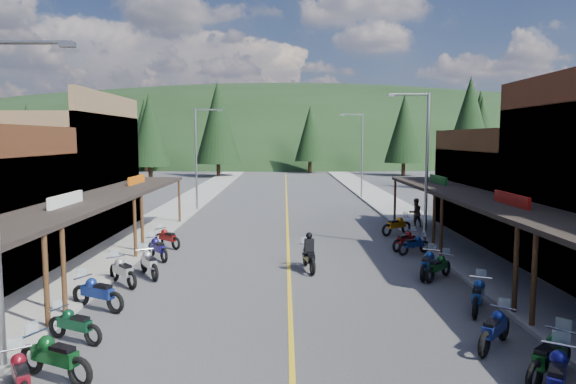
{
  "coord_description": "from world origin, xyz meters",
  "views": [
    {
      "loc": [
        -0.18,
        -18.15,
        5.7
      ],
      "look_at": [
        -0.01,
        7.54,
        3.0
      ],
      "focal_mm": 32.0,
      "sensor_mm": 36.0,
      "label": 1
    }
  ],
  "objects_px": {
    "pine_7": "(110,130)",
    "bike_west_11": "(167,237)",
    "pine_3": "(310,133)",
    "pine_5": "(480,125)",
    "pine_11": "(470,124)",
    "bike_east_4": "(557,375)",
    "bike_east_12": "(397,224)",
    "bike_west_4": "(20,373)",
    "streetlight_3": "(361,151)",
    "bike_east_7": "(478,293)",
    "shop_west_3": "(48,176)",
    "bike_east_9": "(428,262)",
    "pine_10": "(149,130)",
    "bike_east_8": "(438,266)",
    "streetlight_0": "(0,191)",
    "streetlight_2": "(424,163)",
    "pine_6": "(573,133)",
    "pine_4": "(404,128)",
    "pine_9": "(481,133)",
    "bike_west_5": "(55,355)",
    "bike_west_7": "(97,291)",
    "bike_east_5": "(550,355)",
    "bike_east_6": "(495,327)",
    "bike_west_9": "(149,262)",
    "pine_0": "(28,133)",
    "rider_on_bike": "(309,255)",
    "pine_2": "(218,123)",
    "bike_west_8": "(123,270)",
    "bike_west_6": "(74,323)",
    "shop_east_3": "(525,193)",
    "bike_west_10": "(157,247)",
    "pedestrian_east_b": "(415,213)",
    "bike_east_11": "(405,239)",
    "pine_8": "(91,136)",
    "pine_1": "(145,129)"
  },
  "relations": [
    {
      "from": "pine_7",
      "to": "bike_west_11",
      "type": "height_order",
      "value": "pine_7"
    },
    {
      "from": "pine_3",
      "to": "pine_5",
      "type": "distance_m",
      "value": 30.63
    },
    {
      "from": "pine_5",
      "to": "pine_11",
      "type": "relative_size",
      "value": 1.13
    },
    {
      "from": "bike_east_4",
      "to": "bike_east_12",
      "type": "relative_size",
      "value": 1.04
    },
    {
      "from": "pine_7",
      "to": "bike_west_4",
      "type": "xyz_separation_m",
      "value": [
        26.01,
        -83.33,
        -6.68
      ]
    },
    {
      "from": "streetlight_3",
      "to": "bike_east_7",
      "type": "distance_m",
      "value": 32.01
    },
    {
      "from": "shop_west_3",
      "to": "bike_east_9",
      "type": "distance_m",
      "value": 21.61
    },
    {
      "from": "pine_10",
      "to": "bike_east_8",
      "type": "relative_size",
      "value": 5.79
    },
    {
      "from": "streetlight_0",
      "to": "pine_5",
      "type": "height_order",
      "value": "pine_5"
    },
    {
      "from": "streetlight_2",
      "to": "pine_6",
      "type": "height_order",
      "value": "pine_6"
    },
    {
      "from": "pine_4",
      "to": "pine_9",
      "type": "height_order",
      "value": "pine_4"
    },
    {
      "from": "bike_west_5",
      "to": "bike_east_4",
      "type": "bearing_deg",
      "value": -70.0
    },
    {
      "from": "bike_west_7",
      "to": "shop_west_3",
      "type": "bearing_deg",
      "value": 57.85
    },
    {
      "from": "bike_east_5",
      "to": "bike_east_6",
      "type": "height_order",
      "value": "bike_east_5"
    },
    {
      "from": "bike_west_9",
      "to": "bike_east_7",
      "type": "height_order",
      "value": "bike_west_9"
    },
    {
      "from": "pine_0",
      "to": "rider_on_bike",
      "type": "height_order",
      "value": "pine_0"
    },
    {
      "from": "pine_6",
      "to": "pine_0",
      "type": "bearing_deg",
      "value": -178.67
    },
    {
      "from": "pine_2",
      "to": "bike_west_8",
      "type": "distance_m",
      "value": 57.22
    },
    {
      "from": "bike_west_6",
      "to": "pine_3",
      "type": "bearing_deg",
      "value": 17.68
    },
    {
      "from": "shop_east_3",
      "to": "streetlight_3",
      "type": "distance_m",
      "value": 19.99
    },
    {
      "from": "streetlight_0",
      "to": "pine_2",
      "type": "xyz_separation_m",
      "value": [
        -3.05,
        64.0,
        3.53
      ]
    },
    {
      "from": "bike_west_8",
      "to": "rider_on_bike",
      "type": "relative_size",
      "value": 0.92
    },
    {
      "from": "pine_0",
      "to": "bike_west_10",
      "type": "xyz_separation_m",
      "value": [
        33.83,
        -56.42,
        -5.88
      ]
    },
    {
      "from": "shop_east_3",
      "to": "bike_east_5",
      "type": "height_order",
      "value": "shop_east_3"
    },
    {
      "from": "shop_east_3",
      "to": "rider_on_bike",
      "type": "xyz_separation_m",
      "value": [
        -12.89,
        -7.76,
        -1.84
      ]
    },
    {
      "from": "streetlight_3",
      "to": "pedestrian_east_b",
      "type": "xyz_separation_m",
      "value": [
        1.06,
        -16.43,
        -3.4
      ]
    },
    {
      "from": "bike_east_6",
      "to": "bike_east_7",
      "type": "xyz_separation_m",
      "value": [
        0.68,
        2.99,
        0.01
      ]
    },
    {
      "from": "pine_5",
      "to": "bike_west_4",
      "type": "relative_size",
      "value": 7.14
    },
    {
      "from": "bike_west_7",
      "to": "bike_east_11",
      "type": "xyz_separation_m",
      "value": [
        12.4,
        9.09,
        -0.07
      ]
    },
    {
      "from": "shop_east_3",
      "to": "pine_2",
      "type": "xyz_separation_m",
      "value": [
        -23.75,
        46.7,
        5.46
      ]
    },
    {
      "from": "bike_west_8",
      "to": "bike_east_11",
      "type": "height_order",
      "value": "bike_west_8"
    },
    {
      "from": "pine_8",
      "to": "pine_5",
      "type": "bearing_deg",
      "value": 29.74
    },
    {
      "from": "shop_east_3",
      "to": "bike_west_7",
      "type": "distance_m",
      "value": 23.97
    },
    {
      "from": "pine_0",
      "to": "pine_7",
      "type": "relative_size",
      "value": 0.88
    },
    {
      "from": "shop_east_3",
      "to": "shop_west_3",
      "type": "bearing_deg",
      "value": -180.0
    },
    {
      "from": "streetlight_0",
      "to": "pine_10",
      "type": "xyz_separation_m",
      "value": [
        -11.05,
        56.0,
        2.32
      ]
    },
    {
      "from": "pine_2",
      "to": "bike_east_6",
      "type": "bearing_deg",
      "value": -76.12
    },
    {
      "from": "bike_east_12",
      "to": "bike_west_8",
      "type": "bearing_deg",
      "value": -85.05
    },
    {
      "from": "pine_0",
      "to": "pine_3",
      "type": "height_order",
      "value": "same"
    },
    {
      "from": "bike_west_9",
      "to": "bike_east_11",
      "type": "height_order",
      "value": "bike_west_9"
    },
    {
      "from": "pine_0",
      "to": "bike_east_8",
      "type": "height_order",
      "value": "pine_0"
    },
    {
      "from": "pine_1",
      "to": "pine_4",
      "type": "height_order",
      "value": "same"
    },
    {
      "from": "pine_1",
      "to": "bike_east_4",
      "type": "height_order",
      "value": "pine_1"
    },
    {
      "from": "bike_east_5",
      "to": "pine_3",
      "type": "bearing_deg",
      "value": 140.14
    },
    {
      "from": "shop_west_3",
      "to": "pine_5",
      "type": "bearing_deg",
      "value": 51.79
    },
    {
      "from": "pine_1",
      "to": "pedestrian_east_b",
      "type": "distance_m",
      "value": 65.17
    },
    {
      "from": "bike_west_8",
      "to": "bike_west_9",
      "type": "xyz_separation_m",
      "value": [
        0.71,
        1.2,
        0.01
      ]
    },
    {
      "from": "streetlight_2",
      "to": "bike_east_7",
      "type": "xyz_separation_m",
      "value": [
        -0.76,
        -9.77,
        -3.85
      ]
    },
    {
      "from": "rider_on_bike",
      "to": "pedestrian_east_b",
      "type": "relative_size",
      "value": 1.3
    },
    {
      "from": "streetlight_2",
      "to": "bike_west_9",
      "type": "distance_m",
      "value": 14.35
    }
  ]
}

